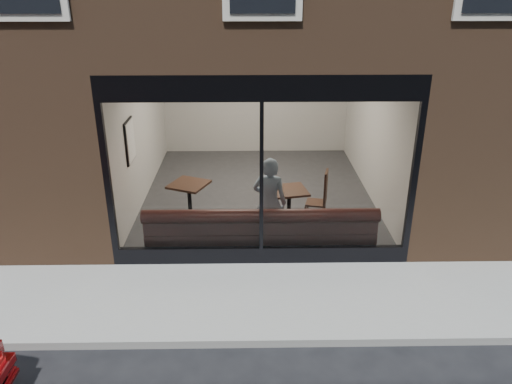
{
  "coord_description": "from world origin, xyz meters",
  "views": [
    {
      "loc": [
        -0.21,
        -5.33,
        4.51
      ],
      "look_at": [
        -0.08,
        2.4,
        1.17
      ],
      "focal_mm": 35.0,
      "sensor_mm": 36.0,
      "label": 1
    }
  ],
  "objects_px": {
    "person": "(270,202)",
    "cafe_table_left": "(189,184)",
    "cafe_chair_right": "(315,203)",
    "banquette": "(261,240)",
    "cafe_table_right": "(289,191)"
  },
  "relations": [
    {
      "from": "person",
      "to": "cafe_table_right",
      "type": "distance_m",
      "value": 0.85
    },
    {
      "from": "cafe_table_right",
      "to": "cafe_chair_right",
      "type": "bearing_deg",
      "value": 41.2
    },
    {
      "from": "cafe_table_right",
      "to": "cafe_table_left",
      "type": "bearing_deg",
      "value": 170.17
    },
    {
      "from": "cafe_table_left",
      "to": "cafe_table_right",
      "type": "bearing_deg",
      "value": -9.83
    },
    {
      "from": "person",
      "to": "cafe_table_left",
      "type": "bearing_deg",
      "value": -21.59
    },
    {
      "from": "cafe_table_right",
      "to": "cafe_chair_right",
      "type": "relative_size",
      "value": 1.74
    },
    {
      "from": "person",
      "to": "cafe_chair_right",
      "type": "xyz_separation_m",
      "value": [
        1.01,
        1.26,
        -0.59
      ]
    },
    {
      "from": "cafe_chair_right",
      "to": "cafe_table_left",
      "type": "bearing_deg",
      "value": 18.31
    },
    {
      "from": "cafe_table_left",
      "to": "cafe_chair_right",
      "type": "bearing_deg",
      "value": 4.01
    },
    {
      "from": "cafe_table_left",
      "to": "person",
      "type": "bearing_deg",
      "value": -34.73
    },
    {
      "from": "cafe_chair_right",
      "to": "person",
      "type": "bearing_deg",
      "value": 65.67
    },
    {
      "from": "cafe_table_right",
      "to": "cafe_chair_right",
      "type": "distance_m",
      "value": 0.93
    },
    {
      "from": "person",
      "to": "cafe_table_left",
      "type": "relative_size",
      "value": 2.45
    },
    {
      "from": "cafe_table_left",
      "to": "cafe_chair_right",
      "type": "xyz_separation_m",
      "value": [
        2.56,
        0.18,
        -0.5
      ]
    },
    {
      "from": "banquette",
      "to": "cafe_table_left",
      "type": "height_order",
      "value": "cafe_table_left"
    }
  ]
}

